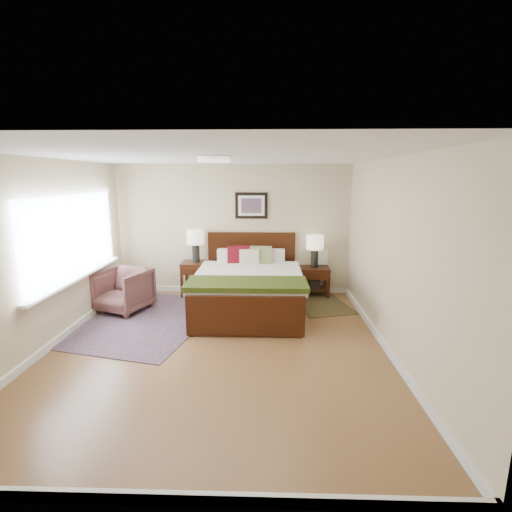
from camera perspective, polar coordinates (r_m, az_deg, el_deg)
name	(u,v)px	position (r m, az deg, el deg)	size (l,w,h in m)	color
floor	(218,347)	(5.19, -5.82, -13.69)	(5.00, 5.00, 0.00)	brown
back_wall	(234,230)	(7.24, -3.47, 4.05)	(4.50, 0.04, 2.50)	#C8B791
front_wall	(162,339)	(2.44, -14.20, -12.32)	(4.50, 0.04, 2.50)	#C8B791
left_wall	(44,255)	(5.56, -29.77, 0.09)	(0.04, 5.00, 2.50)	#C8B791
right_wall	(393,257)	(5.01, 20.31, -0.22)	(0.04, 5.00, 2.50)	#C8B791
ceiling	(214,156)	(4.69, -6.48, 15.05)	(4.50, 5.00, 0.02)	white
window	(75,237)	(6.11, -26.10, 2.59)	(0.11, 2.72, 1.32)	silver
ceil_fixture	(214,159)	(4.69, -6.47, 14.62)	(0.44, 0.44, 0.08)	white
bed	(249,280)	(6.29, -1.10, -3.67)	(1.81, 2.20, 1.19)	#381808
wall_art	(251,206)	(7.13, -0.71, 7.75)	(0.62, 0.05, 0.50)	black
nightstand_left	(196,269)	(7.22, -9.17, -1.93)	(0.55, 0.49, 0.65)	#381808
nightstand_right	(314,278)	(7.21, 8.89, -3.42)	(0.57, 0.43, 0.57)	#381808
lamp_left	(196,240)	(7.14, -9.29, 2.41)	(0.32, 0.32, 0.61)	black
lamp_right	(315,245)	(7.08, 9.05, 1.62)	(0.32, 0.32, 0.61)	black
armchair	(123,290)	(6.73, -19.79, -4.97)	(0.78, 0.80, 0.73)	brown
rug_persian	(148,320)	(6.27, -16.23, -9.43)	(1.82, 2.57, 0.01)	#0E0D45
rug_navy	(320,303)	(6.88, 9.77, -7.18)	(0.88, 1.32, 0.01)	black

